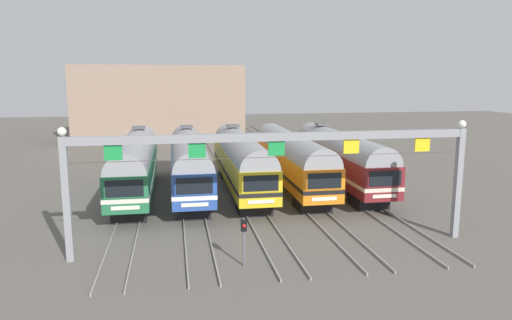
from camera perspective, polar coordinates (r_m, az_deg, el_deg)
name	(u,v)px	position (r m, az deg, el deg)	size (l,w,h in m)	color
ground_plane	(241,191)	(39.79, -1.77, -3.74)	(160.00, 160.00, 0.00)	#5B564F
track_bed	(221,157)	(56.32, -4.23, 0.40)	(18.48, 70.00, 0.15)	gray
commuter_train_green	(135,163)	(38.98, -14.24, -0.30)	(2.88, 18.06, 5.05)	#236B42
commuter_train_blue	(189,161)	(38.88, -7.99, -0.12)	(2.88, 18.06, 5.05)	#284C9E
commuter_train_yellow	(241,159)	(39.24, -1.79, 0.07)	(2.88, 18.06, 5.05)	gold
commuter_train_orange	(291,158)	(40.04, 4.23, 0.25)	(2.88, 18.06, 4.77)	orange
commuter_train_maroon	(339,156)	(41.28, 9.95, 0.42)	(2.88, 18.06, 5.05)	maroon
catenary_gantry	(276,155)	(25.70, 2.44, 0.60)	(22.21, 0.44, 6.97)	gray
yard_signal_mast	(244,233)	(24.05, -1.47, -8.69)	(0.28, 0.35, 2.49)	#59595E
maintenance_building	(160,103)	(73.29, -11.41, 6.72)	(24.32, 10.00, 11.00)	gray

